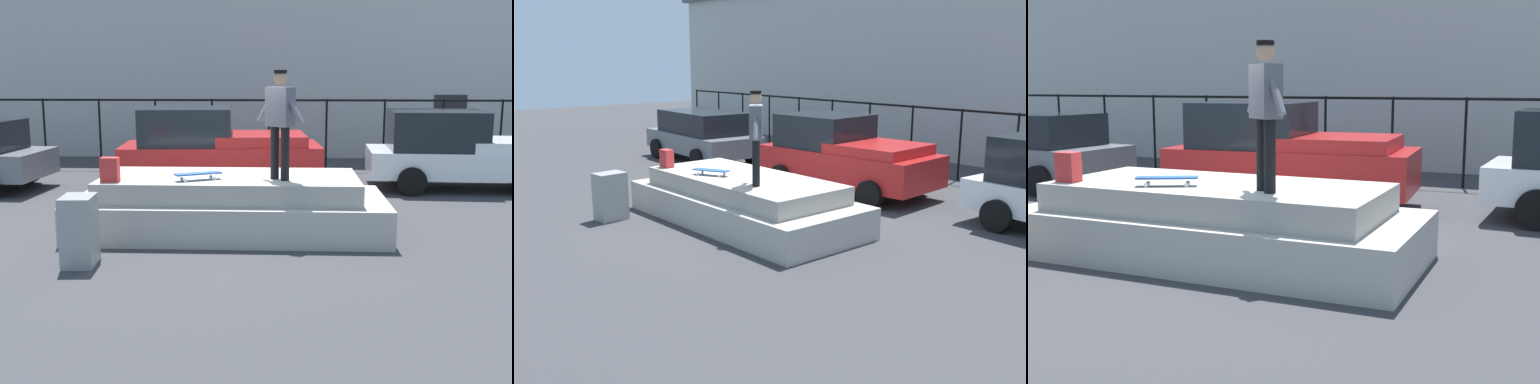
% 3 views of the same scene
% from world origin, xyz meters
% --- Properties ---
extents(ground_plane, '(60.00, 60.00, 0.00)m').
position_xyz_m(ground_plane, '(0.00, 0.00, 0.00)').
color(ground_plane, '#38383A').
extents(concrete_ledge, '(5.23, 2.33, 0.97)m').
position_xyz_m(concrete_ledge, '(0.31, -0.40, 0.44)').
color(concrete_ledge, '#ADA89E').
rests_on(concrete_ledge, ground_plane).
extents(skateboarder, '(0.80, 0.70, 1.76)m').
position_xyz_m(skateboarder, '(1.15, -0.75, 1.99)').
color(skateboarder, black).
rests_on(skateboarder, concrete_ledge).
extents(skateboard, '(0.78, 0.52, 0.12)m').
position_xyz_m(skateboard, '(-0.17, -0.86, 1.07)').
color(skateboard, '#264C8C').
rests_on(skateboard, concrete_ledge).
extents(backpack, '(0.28, 0.20, 0.39)m').
position_xyz_m(backpack, '(-1.55, -1.06, 1.16)').
color(backpack, red).
rests_on(backpack, concrete_ledge).
extents(car_grey_hatchback_near, '(4.50, 2.42, 1.61)m').
position_xyz_m(car_grey_hatchback_near, '(-6.48, 3.22, 0.87)').
color(car_grey_hatchback_near, slate).
rests_on(car_grey_hatchback_near, ground_plane).
extents(car_red_pickup_mid, '(4.60, 2.44, 1.90)m').
position_xyz_m(car_red_pickup_mid, '(-0.35, 3.32, 0.95)').
color(car_red_pickup_mid, '#B21E1E').
rests_on(car_red_pickup_mid, ground_plane).
extents(fence_row, '(24.06, 0.06, 1.96)m').
position_xyz_m(fence_row, '(0.00, 6.70, 1.30)').
color(fence_row, black).
rests_on(fence_row, ground_plane).
extents(warehouse_building, '(32.56, 7.42, 6.21)m').
position_xyz_m(warehouse_building, '(0.00, 12.54, 3.11)').
color(warehouse_building, '#B2B2AD').
rests_on(warehouse_building, ground_plane).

